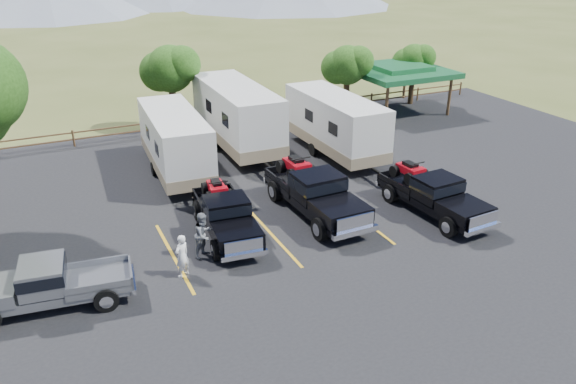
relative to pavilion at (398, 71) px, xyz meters
name	(u,v)px	position (x,y,z in m)	size (l,w,h in m)	color
ground	(369,273)	(-13.00, -17.00, -2.79)	(320.00, 320.00, 0.00)	#424D20
asphalt_lot	(328,236)	(-13.00, -14.00, -2.77)	(44.00, 34.00, 0.04)	black
stall_lines	(316,225)	(-13.00, -13.00, -2.74)	(12.12, 5.50, 0.01)	#BF8D16
tree_ne_a	(347,65)	(-4.03, 0.01, 0.69)	(3.11, 2.92, 4.76)	black
tree_ne_b	(414,60)	(1.98, 1.01, 0.34)	(2.77, 2.59, 4.27)	black
tree_north	(170,69)	(-15.03, 2.02, 1.05)	(3.46, 3.24, 5.25)	black
rail_fence	(239,116)	(-11.00, 1.50, -2.18)	(36.12, 0.12, 1.00)	brown
pavilion	(398,71)	(0.00, 0.00, 0.00)	(6.20, 6.20, 3.22)	brown
rig_left	(226,214)	(-16.60, -12.10, -1.87)	(2.32, 5.58, 1.82)	black
rig_center	(315,191)	(-12.56, -11.96, -1.73)	(2.39, 6.40, 2.12)	black
rig_right	(433,193)	(-7.98, -14.05, -1.83)	(2.33, 5.83, 1.91)	black
trailer_left	(175,143)	(-16.74, -5.09, -1.09)	(2.75, 9.11, 3.16)	silver
trailer_center	(237,116)	(-12.64, -2.76, -0.87)	(2.80, 10.28, 3.58)	silver
trailer_right	(335,125)	(-8.18, -5.91, -1.05)	(2.50, 9.29, 3.24)	silver
pickup_silver	(49,284)	(-23.29, -14.39, -1.92)	(5.46, 2.37, 1.59)	slate
person_a	(182,256)	(-19.01, -14.45, -1.95)	(0.58, 0.38, 1.60)	white
person_b	(204,235)	(-17.91, -13.43, -1.87)	(0.85, 0.66, 1.75)	slate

